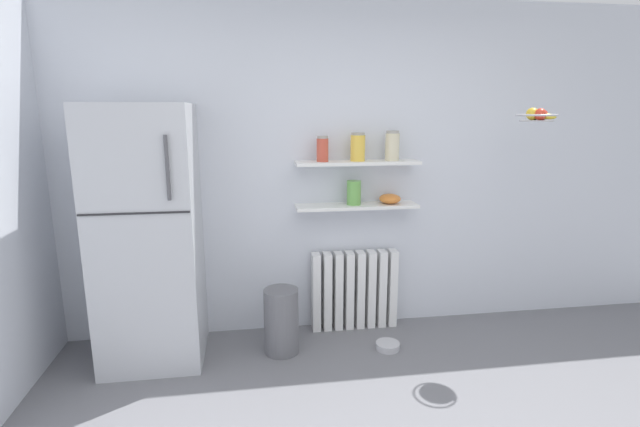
{
  "coord_description": "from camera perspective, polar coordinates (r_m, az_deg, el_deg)",
  "views": [
    {
      "loc": [
        -0.75,
        -1.59,
        1.76
      ],
      "look_at": [
        -0.26,
        1.6,
        1.05
      ],
      "focal_mm": 26.1,
      "sensor_mm": 36.0,
      "label": 1
    }
  ],
  "objects": [
    {
      "name": "vase",
      "position": [
        3.62,
        4.17,
        2.56
      ],
      "size": [
        0.11,
        0.11,
        0.19
      ],
      "primitive_type": "cylinder",
      "color": "#66A84C",
      "rests_on": "wall_shelf_lower"
    },
    {
      "name": "radiator",
      "position": [
        3.88,
        4.24,
        -9.33
      ],
      "size": [
        0.7,
        0.12,
        0.65
      ],
      "color": "white",
      "rests_on": "ground_plane"
    },
    {
      "name": "storage_jar_2",
      "position": [
        3.66,
        8.86,
        8.2
      ],
      "size": [
        0.11,
        0.11,
        0.23
      ],
      "color": "beige",
      "rests_on": "wall_shelf_upper"
    },
    {
      "name": "hanging_fruit_basket",
      "position": [
        3.66,
        25.1,
        10.84
      ],
      "size": [
        0.27,
        0.27,
        0.1
      ],
      "color": "#B2B2B7"
    },
    {
      "name": "storage_jar_0",
      "position": [
        3.53,
        0.3,
        7.92
      ],
      "size": [
        0.09,
        0.09,
        0.19
      ],
      "color": "#C64C38",
      "rests_on": "wall_shelf_upper"
    },
    {
      "name": "storage_jar_1",
      "position": [
        3.59,
        4.65,
        8.13
      ],
      "size": [
        0.11,
        0.11,
        0.22
      ],
      "color": "yellow",
      "rests_on": "wall_shelf_upper"
    },
    {
      "name": "wall_shelf_lower",
      "position": [
        3.65,
        4.53,
        0.92
      ],
      "size": [
        0.96,
        0.22,
        0.02
      ],
      "primitive_type": "cube",
      "color": "white"
    },
    {
      "name": "pet_food_bowl",
      "position": [
        3.69,
        8.3,
        -15.77
      ],
      "size": [
        0.18,
        0.18,
        0.05
      ],
      "primitive_type": "cylinder",
      "color": "#B7B7BC",
      "rests_on": "ground_plane"
    },
    {
      "name": "wall_shelf_upper",
      "position": [
        3.6,
        4.62,
        6.24
      ],
      "size": [
        0.96,
        0.22,
        0.02
      ],
      "primitive_type": "cube",
      "color": "white"
    },
    {
      "name": "shelf_bowl",
      "position": [
        3.71,
        8.57,
        1.81
      ],
      "size": [
        0.17,
        0.17,
        0.08
      ],
      "primitive_type": "ellipsoid",
      "color": "orange",
      "rests_on": "wall_shelf_lower"
    },
    {
      "name": "back_wall",
      "position": [
        3.75,
        2.97,
        5.34
      ],
      "size": [
        7.04,
        0.1,
        2.6
      ],
      "primitive_type": "cube",
      "color": "silver",
      "rests_on": "ground_plane"
    },
    {
      "name": "refrigerator",
      "position": [
        3.45,
        -20.29,
        -2.69
      ],
      "size": [
        0.68,
        0.68,
        1.81
      ],
      "color": "#B7BABF",
      "rests_on": "ground_plane"
    },
    {
      "name": "trash_bin",
      "position": [
        3.54,
        -4.76,
        -13.0
      ],
      "size": [
        0.26,
        0.26,
        0.49
      ],
      "primitive_type": "cylinder",
      "color": "slate",
      "rests_on": "ground_plane"
    }
  ]
}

